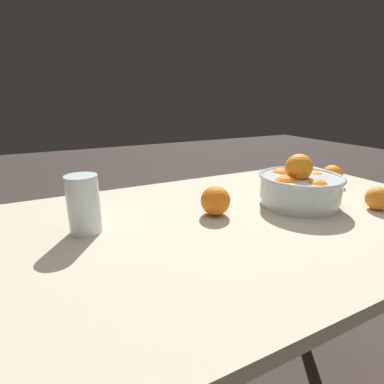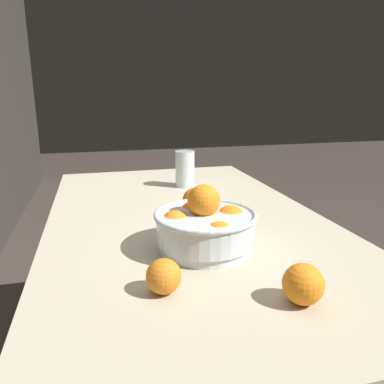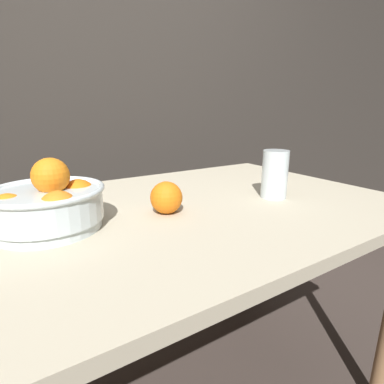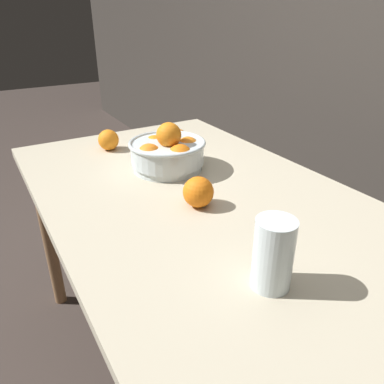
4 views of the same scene
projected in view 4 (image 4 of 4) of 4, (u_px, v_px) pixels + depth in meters
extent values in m
plane|color=#3D332D|center=(202.00, 375.00, 1.37)|extent=(12.00, 12.00, 0.00)
cube|color=#B7AD93|center=(205.00, 203.00, 1.05)|extent=(1.44, 0.82, 0.03)
cylinder|color=#936B47|center=(48.00, 236.00, 1.56)|extent=(0.05, 0.05, 0.70)
cylinder|color=#936B47|center=(193.00, 197.00, 1.88)|extent=(0.05, 0.05, 0.70)
cylinder|color=silver|center=(168.00, 165.00, 1.24)|extent=(0.23, 0.23, 0.02)
cylinder|color=silver|center=(167.00, 153.00, 1.22)|extent=(0.24, 0.24, 0.07)
torus|color=silver|center=(167.00, 143.00, 1.20)|extent=(0.25, 0.25, 0.01)
sphere|color=orange|center=(180.00, 157.00, 1.16)|extent=(0.08, 0.08, 0.08)
sphere|color=orange|center=(188.00, 148.00, 1.24)|extent=(0.08, 0.08, 0.08)
sphere|color=orange|center=(156.00, 146.00, 1.27)|extent=(0.07, 0.07, 0.07)
sphere|color=orange|center=(149.00, 156.00, 1.17)|extent=(0.08, 0.08, 0.08)
sphere|color=orange|center=(169.00, 135.00, 1.18)|extent=(0.08, 0.08, 0.08)
cylinder|color=#F4A314|center=(273.00, 259.00, 0.70)|extent=(0.07, 0.07, 0.12)
cylinder|color=silver|center=(273.00, 254.00, 0.69)|extent=(0.08, 0.08, 0.14)
sphere|color=orange|center=(198.00, 192.00, 0.99)|extent=(0.08, 0.08, 0.08)
sphere|color=orange|center=(108.00, 140.00, 1.39)|extent=(0.08, 0.08, 0.08)
sphere|color=orange|center=(178.00, 138.00, 1.42)|extent=(0.07, 0.07, 0.07)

